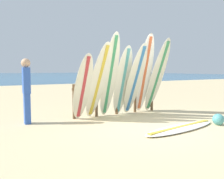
{
  "coord_description": "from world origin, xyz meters",
  "views": [
    {
      "loc": [
        -3.66,
        -4.48,
        1.43
      ],
      "look_at": [
        0.1,
        2.19,
        0.77
      ],
      "focal_mm": 37.37,
      "sensor_mm": 36.0,
      "label": 1
    }
  ],
  "objects_px": {
    "surfboard_lying_on_sand": "(181,128)",
    "surfboard_leaning_far_right": "(157,76)",
    "surfboard_leaning_far_left": "(83,88)",
    "surfboard_leaning_left": "(98,82)",
    "beach_ball": "(218,119)",
    "surfboard_rack": "(117,95)",
    "surfboard_leaning_right": "(144,74)",
    "surfboard_leaning_center_right": "(135,80)",
    "beachgoer_standing": "(27,88)",
    "surfboard_leaning_center": "(123,81)",
    "surfboard_leaning_center_left": "(110,76)"
  },
  "relations": [
    {
      "from": "surfboard_leaning_far_left",
      "to": "beach_ball",
      "type": "bearing_deg",
      "value": -36.74
    },
    {
      "from": "surfboard_lying_on_sand",
      "to": "beachgoer_standing",
      "type": "height_order",
      "value": "beachgoer_standing"
    },
    {
      "from": "surfboard_leaning_far_left",
      "to": "surfboard_leaning_center_left",
      "type": "relative_size",
      "value": 0.75
    },
    {
      "from": "surfboard_leaning_far_left",
      "to": "beach_ball",
      "type": "distance_m",
      "value": 3.67
    },
    {
      "from": "surfboard_leaning_right",
      "to": "surfboard_leaning_center",
      "type": "bearing_deg",
      "value": -179.95
    },
    {
      "from": "surfboard_leaning_far_left",
      "to": "surfboard_leaning_far_right",
      "type": "height_order",
      "value": "surfboard_leaning_far_right"
    },
    {
      "from": "surfboard_rack",
      "to": "surfboard_lying_on_sand",
      "type": "height_order",
      "value": "surfboard_rack"
    },
    {
      "from": "surfboard_leaning_center_left",
      "to": "surfboard_lying_on_sand",
      "type": "bearing_deg",
      "value": -67.82
    },
    {
      "from": "surfboard_leaning_left",
      "to": "surfboard_leaning_right",
      "type": "relative_size",
      "value": 0.85
    },
    {
      "from": "surfboard_rack",
      "to": "surfboard_leaning_right",
      "type": "xyz_separation_m",
      "value": [
        0.88,
        -0.28,
        0.66
      ]
    },
    {
      "from": "surfboard_leaning_center_right",
      "to": "surfboard_lying_on_sand",
      "type": "height_order",
      "value": "surfboard_leaning_center_right"
    },
    {
      "from": "surfboard_rack",
      "to": "surfboard_leaning_right",
      "type": "bearing_deg",
      "value": -17.75
    },
    {
      "from": "surfboard_leaning_center_left",
      "to": "surfboard_leaning_right",
      "type": "relative_size",
      "value": 0.98
    },
    {
      "from": "surfboard_lying_on_sand",
      "to": "beach_ball",
      "type": "height_order",
      "value": "beach_ball"
    },
    {
      "from": "surfboard_rack",
      "to": "surfboard_leaning_right",
      "type": "relative_size",
      "value": 1.16
    },
    {
      "from": "surfboard_leaning_left",
      "to": "surfboard_lying_on_sand",
      "type": "relative_size",
      "value": 0.88
    },
    {
      "from": "surfboard_leaning_center",
      "to": "beachgoer_standing",
      "type": "xyz_separation_m",
      "value": [
        -2.78,
        0.3,
        -0.13
      ]
    },
    {
      "from": "surfboard_leaning_center",
      "to": "surfboard_leaning_far_left",
      "type": "bearing_deg",
      "value": -174.52
    },
    {
      "from": "surfboard_leaning_far_left",
      "to": "surfboard_leaning_center",
      "type": "relative_size",
      "value": 0.87
    },
    {
      "from": "surfboard_leaning_far_right",
      "to": "surfboard_lying_on_sand",
      "type": "bearing_deg",
      "value": -114.98
    },
    {
      "from": "surfboard_leaning_center_right",
      "to": "surfboard_leaning_right",
      "type": "relative_size",
      "value": 0.87
    },
    {
      "from": "surfboard_leaning_far_right",
      "to": "surfboard_lying_on_sand",
      "type": "xyz_separation_m",
      "value": [
        -0.94,
        -2.01,
        -1.18
      ]
    },
    {
      "from": "surfboard_leaning_left",
      "to": "surfboard_leaning_center_right",
      "type": "height_order",
      "value": "surfboard_leaning_center_right"
    },
    {
      "from": "surfboard_lying_on_sand",
      "to": "beachgoer_standing",
      "type": "distance_m",
      "value": 4.05
    },
    {
      "from": "surfboard_leaning_far_left",
      "to": "surfboard_leaning_left",
      "type": "distance_m",
      "value": 0.48
    },
    {
      "from": "surfboard_leaning_right",
      "to": "beachgoer_standing",
      "type": "relative_size",
      "value": 1.49
    },
    {
      "from": "surfboard_lying_on_sand",
      "to": "beachgoer_standing",
      "type": "relative_size",
      "value": 1.44
    },
    {
      "from": "surfboard_leaning_far_left",
      "to": "surfboard_leaning_left",
      "type": "bearing_deg",
      "value": -2.59
    },
    {
      "from": "surfboard_leaning_left",
      "to": "surfboard_leaning_right",
      "type": "distance_m",
      "value": 1.76
    },
    {
      "from": "beachgoer_standing",
      "to": "surfboard_leaning_center_left",
      "type": "bearing_deg",
      "value": -9.29
    },
    {
      "from": "surfboard_lying_on_sand",
      "to": "surfboard_leaning_far_right",
      "type": "bearing_deg",
      "value": 65.02
    },
    {
      "from": "surfboard_rack",
      "to": "surfboard_leaning_left",
      "type": "relative_size",
      "value": 1.36
    },
    {
      "from": "surfboard_leaning_center_left",
      "to": "surfboard_rack",
      "type": "bearing_deg",
      "value": 38.65
    },
    {
      "from": "surfboard_leaning_left",
      "to": "surfboard_leaning_center_right",
      "type": "relative_size",
      "value": 0.98
    },
    {
      "from": "surfboard_rack",
      "to": "surfboard_leaning_left",
      "type": "distance_m",
      "value": 1.08
    },
    {
      "from": "surfboard_leaning_far_left",
      "to": "surfboard_lying_on_sand",
      "type": "height_order",
      "value": "surfboard_leaning_far_left"
    },
    {
      "from": "beachgoer_standing",
      "to": "surfboard_leaning_left",
      "type": "bearing_deg",
      "value": -13.69
    },
    {
      "from": "surfboard_leaning_center_right",
      "to": "surfboard_leaning_right",
      "type": "height_order",
      "value": "surfboard_leaning_right"
    },
    {
      "from": "surfboard_leaning_center_left",
      "to": "beachgoer_standing",
      "type": "distance_m",
      "value": 2.34
    },
    {
      "from": "surfboard_leaning_far_right",
      "to": "surfboard_leaning_left",
      "type": "bearing_deg",
      "value": -178.92
    },
    {
      "from": "surfboard_leaning_far_right",
      "to": "beach_ball",
      "type": "height_order",
      "value": "surfboard_leaning_far_right"
    },
    {
      "from": "surfboard_leaning_far_right",
      "to": "surfboard_leaning_center_right",
      "type": "bearing_deg",
      "value": -176.65
    },
    {
      "from": "surfboard_leaning_right",
      "to": "surfboard_leaning_far_right",
      "type": "bearing_deg",
      "value": -14.08
    },
    {
      "from": "surfboard_leaning_center_left",
      "to": "beachgoer_standing",
      "type": "bearing_deg",
      "value": 170.71
    },
    {
      "from": "surfboard_leaning_left",
      "to": "surfboard_leaning_center_right",
      "type": "bearing_deg",
      "value": -0.59
    },
    {
      "from": "surfboard_leaning_left",
      "to": "beach_ball",
      "type": "relative_size",
      "value": 7.4
    },
    {
      "from": "surfboard_leaning_center",
      "to": "beach_ball",
      "type": "distance_m",
      "value": 2.88
    },
    {
      "from": "surfboard_leaning_center_left",
      "to": "surfboard_leaning_right",
      "type": "xyz_separation_m",
      "value": [
        1.32,
        0.07,
        0.03
      ]
    },
    {
      "from": "surfboard_leaning_center",
      "to": "beach_ball",
      "type": "xyz_separation_m",
      "value": [
        1.5,
        -2.28,
        -0.93
      ]
    },
    {
      "from": "surfboard_leaning_center_right",
      "to": "surfboard_leaning_far_right",
      "type": "distance_m",
      "value": 0.94
    }
  ]
}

